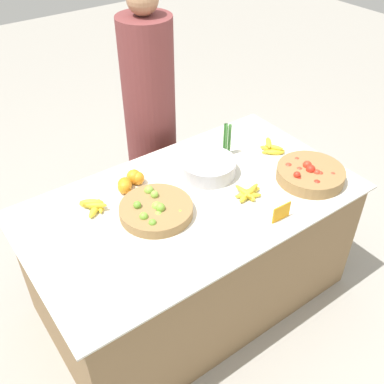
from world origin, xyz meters
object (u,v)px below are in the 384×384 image
(lime_bowl, at_px, (156,210))
(metal_bowl, at_px, (208,167))
(tomato_basket, at_px, (310,174))
(price_sign, at_px, (281,212))
(vendor_person, at_px, (151,126))

(lime_bowl, bearing_deg, metal_bowl, 16.21)
(tomato_basket, height_order, metal_bowl, tomato_basket)
(price_sign, distance_m, vendor_person, 1.20)
(price_sign, height_order, vendor_person, vendor_person)
(price_sign, xyz_separation_m, vendor_person, (-0.04, 1.20, -0.05))
(price_sign, bearing_deg, lime_bowl, 142.10)
(vendor_person, bearing_deg, metal_bowl, -91.77)
(metal_bowl, xyz_separation_m, price_sign, (0.06, -0.53, 0.00))
(metal_bowl, distance_m, vendor_person, 0.66)
(lime_bowl, height_order, price_sign, price_sign)
(vendor_person, bearing_deg, lime_bowl, -119.95)
(tomato_basket, distance_m, metal_bowl, 0.58)
(metal_bowl, bearing_deg, tomato_basket, -41.61)
(price_sign, relative_size, vendor_person, 0.07)
(price_sign, bearing_deg, vendor_person, 93.46)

